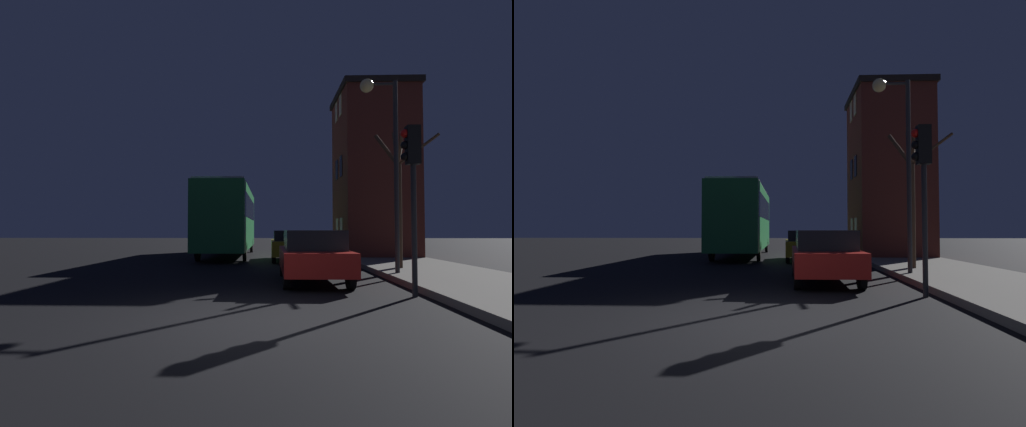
# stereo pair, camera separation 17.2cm
# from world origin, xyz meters

# --- Properties ---
(ground_plane) EXTENTS (120.00, 120.00, 0.00)m
(ground_plane) POSITION_xyz_m (0.00, 0.00, 0.00)
(ground_plane) COLOR black
(brick_building) EXTENTS (3.90, 4.92, 8.85)m
(brick_building) POSITION_xyz_m (6.02, 15.02, 4.62)
(brick_building) COLOR brown
(brick_building) RESTS_ON sidewalk
(streetlamp) EXTENTS (1.19, 0.43, 6.17)m
(streetlamp) POSITION_xyz_m (4.04, 6.00, 4.45)
(streetlamp) COLOR #28282B
(streetlamp) RESTS_ON sidewalk
(traffic_light) EXTENTS (0.43, 0.24, 3.93)m
(traffic_light) POSITION_xyz_m (3.67, 2.55, 2.84)
(traffic_light) COLOR #28282B
(traffic_light) RESTS_ON ground
(bare_tree) EXTENTS (2.00, 1.86, 5.02)m
(bare_tree) POSITION_xyz_m (4.98, 7.64, 2.67)
(bare_tree) COLOR #473323
(bare_tree) RESTS_ON sidewalk
(bus) EXTENTS (2.48, 11.13, 3.88)m
(bus) POSITION_xyz_m (-1.93, 16.06, 2.29)
(bus) COLOR #1E6B33
(bus) RESTS_ON ground
(car_near_lane) EXTENTS (1.81, 4.41, 1.51)m
(car_near_lane) POSITION_xyz_m (1.64, 4.96, 0.80)
(car_near_lane) COLOR #B21E19
(car_near_lane) RESTS_ON ground
(car_mid_lane) EXTENTS (1.84, 4.37, 1.47)m
(car_mid_lane) POSITION_xyz_m (1.41, 12.73, 0.77)
(car_mid_lane) COLOR olive
(car_mid_lane) RESTS_ON ground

